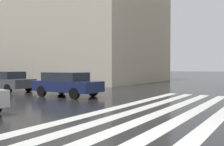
% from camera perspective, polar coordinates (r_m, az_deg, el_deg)
% --- Properties ---
extents(ground_plane, '(220.00, 220.00, 0.00)m').
position_cam_1_polar(ground_plane, '(6.38, 11.88, -14.17)').
color(ground_plane, black).
extents(zebra_crossing, '(13.00, 7.50, 0.01)m').
position_cam_1_polar(zebra_crossing, '(10.13, 20.22, -8.44)').
color(zebra_crossing, silver).
rests_on(zebra_crossing, ground_plane).
extents(car_dark_grey, '(1.85, 4.10, 1.41)m').
position_cam_1_polar(car_dark_grey, '(19.55, -22.29, -1.62)').
color(car_dark_grey, '#4C4C51').
rests_on(car_dark_grey, ground_plane).
extents(car_navy, '(1.85, 4.10, 1.41)m').
position_cam_1_polar(car_navy, '(15.30, -9.98, -2.31)').
color(car_navy, navy).
rests_on(car_navy, ground_plane).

